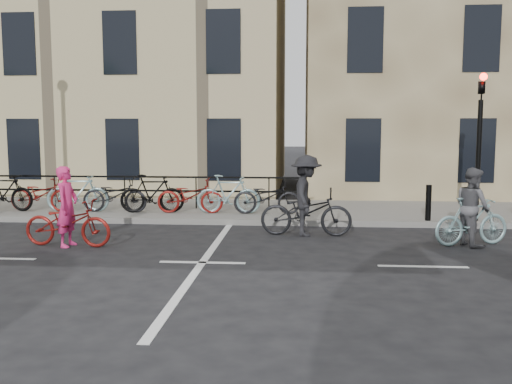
# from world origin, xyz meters

# --- Properties ---
(ground) EXTENTS (120.00, 120.00, 0.00)m
(ground) POSITION_xyz_m (0.00, 0.00, 0.00)
(ground) COLOR black
(ground) RESTS_ON ground
(sidewalk) EXTENTS (46.00, 4.00, 0.15)m
(sidewalk) POSITION_xyz_m (-4.00, 6.00, 0.07)
(sidewalk) COLOR slate
(sidewalk) RESTS_ON ground
(building_east) EXTENTS (14.00, 10.00, 12.00)m
(building_east) POSITION_xyz_m (9.00, 13.00, 6.15)
(building_east) COLOR #857250
(building_east) RESTS_ON sidewalk
(building_west) EXTENTS (20.00, 10.00, 10.00)m
(building_west) POSITION_xyz_m (-9.00, 13.00, 5.15)
(building_west) COLOR tan
(building_west) RESTS_ON sidewalk
(traffic_light) EXTENTS (0.18, 0.30, 3.90)m
(traffic_light) POSITION_xyz_m (6.20, 4.34, 2.45)
(traffic_light) COLOR black
(traffic_light) RESTS_ON sidewalk
(bollard_east) EXTENTS (0.14, 0.14, 0.90)m
(bollard_east) POSITION_xyz_m (5.00, 4.25, 0.60)
(bollard_east) COLOR black
(bollard_east) RESTS_ON sidewalk
(parked_bikes) EXTENTS (10.40, 1.23, 1.05)m
(parked_bikes) POSITION_xyz_m (-3.30, 5.04, 0.64)
(parked_bikes) COLOR black
(parked_bikes) RESTS_ON sidewalk
(cyclist_pink) EXTENTS (1.94, 0.81, 1.68)m
(cyclist_pink) POSITION_xyz_m (-3.06, 1.22, 0.58)
(cyclist_pink) COLOR maroon
(cyclist_pink) RESTS_ON ground
(cyclist_grey) EXTENTS (1.78, 0.99, 1.65)m
(cyclist_grey) POSITION_xyz_m (5.40, 1.97, 0.67)
(cyclist_grey) COLOR #88AFB2
(cyclist_grey) RESTS_ON ground
(cyclist_dark) EXTENTS (2.12, 1.23, 1.86)m
(cyclist_dark) POSITION_xyz_m (1.93, 2.81, 0.73)
(cyclist_dark) COLOR black
(cyclist_dark) RESTS_ON ground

